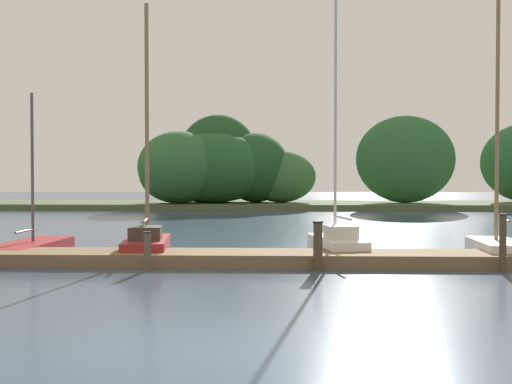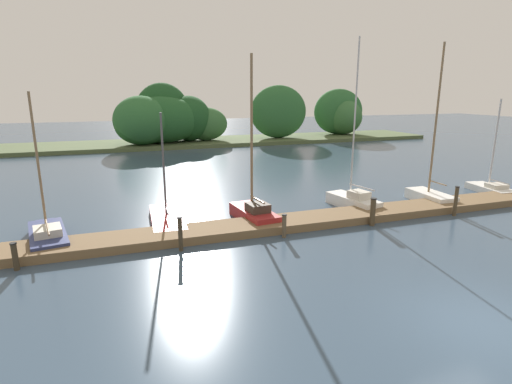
% 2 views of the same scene
% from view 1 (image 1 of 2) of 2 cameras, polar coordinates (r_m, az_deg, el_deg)
% --- Properties ---
extents(ground, '(160.00, 160.00, 0.00)m').
position_cam_1_polar(ground, '(9.43, -4.16, -13.40)').
color(ground, '#384C60').
extents(dock_pier, '(25.71, 1.80, 0.35)m').
position_cam_1_polar(dock_pier, '(17.94, -1.12, -5.67)').
color(dock_pier, brown).
rests_on(dock_pier, ground).
extents(far_shore, '(56.27, 8.59, 6.72)m').
position_cam_1_polar(far_shore, '(47.19, 3.46, 1.80)').
color(far_shore, '#4C5B38').
rests_on(far_shore, ground).
extents(sailboat_1, '(1.53, 4.51, 4.91)m').
position_cam_1_polar(sailboat_1, '(21.61, -18.63, -4.40)').
color(sailboat_1, maroon).
rests_on(sailboat_1, ground).
extents(sailboat_2, '(1.52, 3.48, 7.34)m').
position_cam_1_polar(sailboat_2, '(19.51, -9.30, -4.25)').
color(sailboat_2, maroon).
rests_on(sailboat_2, ground).
extents(sailboat_3, '(1.61, 3.38, 8.28)m').
position_cam_1_polar(sailboat_3, '(19.62, 6.88, -4.30)').
color(sailboat_3, white).
rests_on(sailboat_3, ground).
extents(sailboat_4, '(1.27, 3.01, 8.15)m').
position_cam_1_polar(sailboat_4, '(20.06, 19.88, -4.18)').
color(sailboat_4, white).
rests_on(sailboat_4, ground).
extents(mooring_piling_2, '(0.20, 0.20, 0.98)m').
position_cam_1_polar(mooring_piling_2, '(17.02, -9.28, -4.99)').
color(mooring_piling_2, brown).
rests_on(mooring_piling_2, ground).
extents(mooring_piling_3, '(0.27, 0.27, 1.25)m').
position_cam_1_polar(mooring_piling_3, '(16.82, 5.31, -4.59)').
color(mooring_piling_3, '#4C3D28').
rests_on(mooring_piling_3, ground).
extents(mooring_piling_4, '(0.20, 0.20, 1.45)m').
position_cam_1_polar(mooring_piling_4, '(17.58, 20.33, -4.09)').
color(mooring_piling_4, '#4C3D28').
rests_on(mooring_piling_4, ground).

